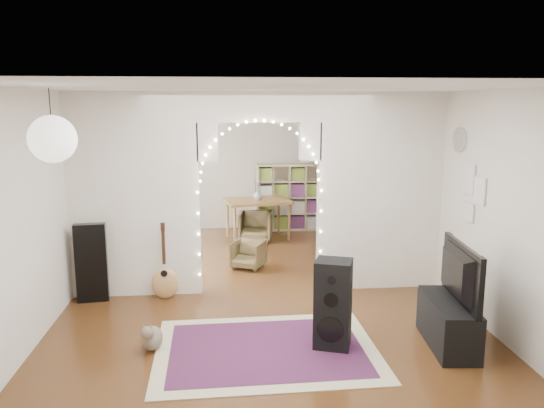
{
  "coord_description": "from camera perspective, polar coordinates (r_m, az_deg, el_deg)",
  "views": [
    {
      "loc": [
        -0.46,
        -7.02,
        2.54
      ],
      "look_at": [
        0.2,
        0.3,
        1.15
      ],
      "focal_mm": 35.0,
      "sensor_mm": 36.0,
      "label": 1
    }
  ],
  "objects": [
    {
      "name": "window",
      "position": [
        9.1,
        -17.89,
        3.65
      ],
      "size": [
        0.04,
        1.2,
        1.4
      ],
      "primitive_type": "cube",
      "color": "white",
      "rests_on": "wall_left"
    },
    {
      "name": "fairy_lights",
      "position": [
        6.97,
        -1.29,
        2.56
      ],
      "size": [
        1.64,
        0.04,
        1.6
      ],
      "primitive_type": null,
      "color": "#FFEABF",
      "rests_on": "divider_wall"
    },
    {
      "name": "bookcase",
      "position": [
        10.76,
        1.84,
        0.75
      ],
      "size": [
        1.32,
        0.39,
        1.35
      ],
      "primitive_type": "cube",
      "rotation": [
        0.0,
        0.0,
        -0.04
      ],
      "color": "beige",
      "rests_on": "floor"
    },
    {
      "name": "dining_chair_right",
      "position": [
        9.97,
        -1.79,
        -2.41
      ],
      "size": [
        0.68,
        0.69,
        0.55
      ],
      "primitive_type": "imported",
      "rotation": [
        0.0,
        0.0,
        -0.17
      ],
      "color": "brown",
      "rests_on": "floor"
    },
    {
      "name": "wall_left",
      "position": [
        7.4,
        -21.05,
        0.75
      ],
      "size": [
        0.02,
        7.5,
        2.7
      ],
      "primitive_type": "cube",
      "color": "silver",
      "rests_on": "floor"
    },
    {
      "name": "tabby_cat",
      "position": [
        5.86,
        -12.8,
        -13.81
      ],
      "size": [
        0.28,
        0.5,
        0.33
      ],
      "rotation": [
        0.0,
        0.0,
        -0.21
      ],
      "color": "brown",
      "rests_on": "floor"
    },
    {
      "name": "wall_clock",
      "position": [
        7.07,
        19.58,
        6.54
      ],
      "size": [
        0.03,
        0.31,
        0.31
      ],
      "primitive_type": "cylinder",
      "rotation": [
        0.0,
        1.57,
        0.0
      ],
      "color": "white",
      "rests_on": "wall_right"
    },
    {
      "name": "dining_chair_left",
      "position": [
        8.35,
        -2.58,
        -5.43
      ],
      "size": [
        0.62,
        0.62,
        0.43
      ],
      "primitive_type": "imported",
      "rotation": [
        0.0,
        0.0,
        -0.42
      ],
      "color": "brown",
      "rests_on": "floor"
    },
    {
      "name": "acoustic_guitar",
      "position": [
        7.15,
        -11.49,
        -7.07
      ],
      "size": [
        0.37,
        0.18,
        0.87
      ],
      "rotation": [
        0.0,
        0.0,
        -0.18
      ],
      "color": "tan",
      "rests_on": "floor"
    },
    {
      "name": "floor_speaker",
      "position": [
        5.68,
        6.57,
        -10.69
      ],
      "size": [
        0.45,
        0.42,
        0.95
      ],
      "rotation": [
        0.0,
        0.0,
        -0.33
      ],
      "color": "black",
      "rests_on": "floor"
    },
    {
      "name": "dining_table",
      "position": [
        10.03,
        -1.55,
        0.05
      ],
      "size": [
        1.34,
        1.03,
        0.76
      ],
      "rotation": [
        0.0,
        0.0,
        0.21
      ],
      "color": "brown",
      "rests_on": "floor"
    },
    {
      "name": "ceiling_fan",
      "position": [
        9.03,
        -2.25,
        9.83
      ],
      "size": [
        1.1,
        1.1,
        0.3
      ],
      "primitive_type": null,
      "color": "gold",
      "rests_on": "ceiling"
    },
    {
      "name": "tv",
      "position": [
        5.86,
        18.73,
        -7.04
      ],
      "size": [
        0.24,
        1.08,
        0.62
      ],
      "primitive_type": "imported",
      "rotation": [
        0.0,
        0.0,
        1.48
      ],
      "color": "black",
      "rests_on": "media_console"
    },
    {
      "name": "flower_vase",
      "position": [
        10.0,
        -1.56,
        1.0
      ],
      "size": [
        0.22,
        0.22,
        0.19
      ],
      "primitive_type": "imported",
      "rotation": [
        0.0,
        0.0,
        0.21
      ],
      "color": "white",
      "rests_on": "dining_table"
    },
    {
      "name": "ceiling",
      "position": [
        7.03,
        -1.41,
        12.02
      ],
      "size": [
        5.0,
        7.5,
        0.02
      ],
      "primitive_type": "cube",
      "color": "white",
      "rests_on": "wall_back"
    },
    {
      "name": "floor",
      "position": [
        7.48,
        -1.31,
        -9.13
      ],
      "size": [
        7.5,
        7.5,
        0.0
      ],
      "primitive_type": "plane",
      "color": "black",
      "rests_on": "ground"
    },
    {
      "name": "area_rug",
      "position": [
        5.76,
        -0.58,
        -15.37
      ],
      "size": [
        2.35,
        1.79,
        0.02
      ],
      "primitive_type": "cube",
      "rotation": [
        0.0,
        0.0,
        0.02
      ],
      "color": "maroon",
      "rests_on": "floor"
    },
    {
      "name": "wall_right",
      "position": [
        7.71,
        17.52,
        1.35
      ],
      "size": [
        0.02,
        7.5,
        2.7
      ],
      "primitive_type": "cube",
      "color": "silver",
      "rests_on": "floor"
    },
    {
      "name": "paper_lantern",
      "position": [
        4.84,
        -22.54,
        6.47
      ],
      "size": [
        0.4,
        0.4,
        0.4
      ],
      "primitive_type": "sphere",
      "color": "white",
      "rests_on": "ceiling"
    },
    {
      "name": "wall_front",
      "position": [
        3.51,
        2.78,
        -9.14
      ],
      "size": [
        5.0,
        0.02,
        2.7
      ],
      "primitive_type": "cube",
      "color": "silver",
      "rests_on": "floor"
    },
    {
      "name": "media_console",
      "position": [
        6.05,
        18.41,
        -12.1
      ],
      "size": [
        0.49,
        1.03,
        0.5
      ],
      "primitive_type": "cube",
      "rotation": [
        0.0,
        0.0,
        -0.09
      ],
      "color": "black",
      "rests_on": "floor"
    },
    {
      "name": "divider_wall",
      "position": [
        7.12,
        -1.36,
        1.71
      ],
      "size": [
        5.0,
        0.2,
        2.7
      ],
      "color": "silver",
      "rests_on": "floor"
    },
    {
      "name": "wall_back",
      "position": [
        10.84,
        -2.68,
        4.42
      ],
      "size": [
        5.0,
        0.02,
        2.7
      ],
      "primitive_type": "cube",
      "color": "silver",
      "rests_on": "floor"
    },
    {
      "name": "picture_frames",
      "position": [
        6.78,
        20.65,
        1.2
      ],
      "size": [
        0.02,
        0.5,
        0.7
      ],
      "primitive_type": null,
      "color": "white",
      "rests_on": "wall_right"
    },
    {
      "name": "guitar_case",
      "position": [
        7.27,
        -18.85,
        -6.01
      ],
      "size": [
        0.41,
        0.18,
        1.04
      ],
      "primitive_type": "cube",
      "rotation": [
        0.0,
        0.0,
        0.12
      ],
      "color": "black",
      "rests_on": "floor"
    }
  ]
}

